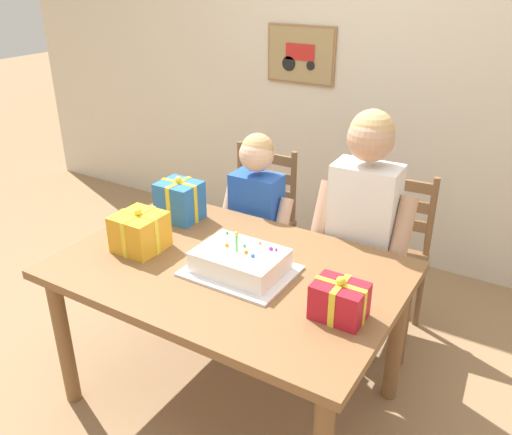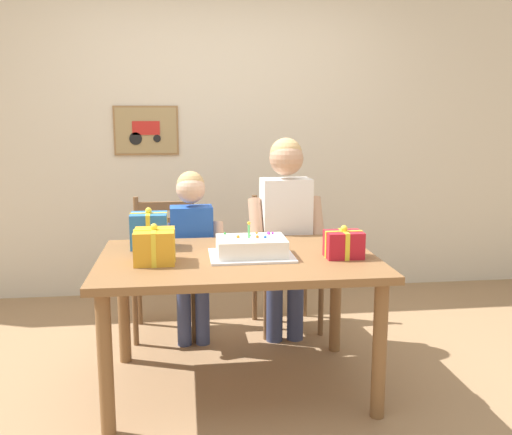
% 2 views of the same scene
% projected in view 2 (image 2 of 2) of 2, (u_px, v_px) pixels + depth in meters
% --- Properties ---
extents(ground_plane, '(20.00, 20.00, 0.00)m').
position_uv_depth(ground_plane, '(239.00, 386.00, 3.16)').
color(ground_plane, '#997551').
extents(back_wall, '(6.40, 0.11, 2.60)m').
position_uv_depth(back_wall, '(217.00, 137.00, 4.67)').
color(back_wall, beige).
rests_on(back_wall, ground).
extents(dining_table, '(1.46, 0.98, 0.74)m').
position_uv_depth(dining_table, '(238.00, 273.00, 3.04)').
color(dining_table, brown).
rests_on(dining_table, ground).
extents(birthday_cake, '(0.44, 0.34, 0.19)m').
position_uv_depth(birthday_cake, '(251.00, 248.00, 3.01)').
color(birthday_cake, silver).
rests_on(birthday_cake, dining_table).
extents(gift_box_red_large, '(0.21, 0.18, 0.23)m').
position_uv_depth(gift_box_red_large, '(149.00, 230.00, 3.21)').
color(gift_box_red_large, '#286BB7').
rests_on(gift_box_red_large, dining_table).
extents(gift_box_beside_cake, '(0.21, 0.21, 0.21)m').
position_uv_depth(gift_box_beside_cake, '(155.00, 246.00, 2.88)').
color(gift_box_beside_cake, gold).
rests_on(gift_box_beside_cake, dining_table).
extents(gift_box_corner_small, '(0.20, 0.15, 0.18)m').
position_uv_depth(gift_box_corner_small, '(344.00, 244.00, 2.99)').
color(gift_box_corner_small, red).
rests_on(gift_box_corner_small, dining_table).
extents(chair_left, '(0.42, 0.42, 0.92)m').
position_uv_depth(chair_left, '(165.00, 265.00, 3.89)').
color(chair_left, brown).
rests_on(chair_left, ground).
extents(chair_right, '(0.45, 0.45, 0.92)m').
position_uv_depth(chair_right, '(285.00, 261.00, 3.99)').
color(chair_right, brown).
rests_on(chair_right, ground).
extents(child_older, '(0.49, 0.28, 1.34)m').
position_uv_depth(child_older, '(286.00, 220.00, 3.66)').
color(child_older, '#38426B').
rests_on(child_older, ground).
extents(child_younger, '(0.41, 0.24, 1.13)m').
position_uv_depth(child_younger, '(192.00, 241.00, 3.60)').
color(child_younger, '#38426B').
rests_on(child_younger, ground).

